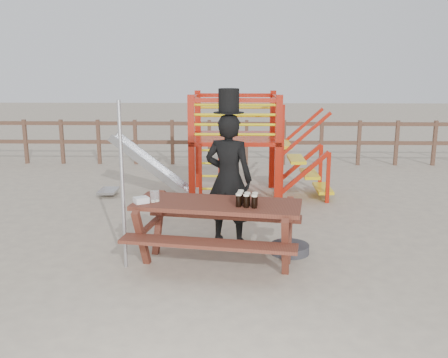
{
  "coord_description": "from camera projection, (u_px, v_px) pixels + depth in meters",
  "views": [
    {
      "loc": [
        0.23,
        -6.28,
        2.6
      ],
      "look_at": [
        0.05,
        0.8,
        1.0
      ],
      "focal_mm": 40.0,
      "sensor_mm": 36.0,
      "label": 1
    }
  ],
  "objects": [
    {
      "name": "metal_pole",
      "position": [
        122.0,
        186.0,
        6.37
      ],
      "size": [
        0.05,
        0.05,
        2.2
      ],
      "primitive_type": "cylinder",
      "color": "#B2B2B7",
      "rests_on": "ground"
    },
    {
      "name": "playground_fort",
      "position": [
        231.0,
        145.0,
        9.95
      ],
      "size": [
        4.71,
        1.84,
        2.1
      ],
      "color": "#B71E0C",
      "rests_on": "ground"
    },
    {
      "name": "man_with_hat",
      "position": [
        229.0,
        176.0,
        7.34
      ],
      "size": [
        0.81,
        0.64,
        2.3
      ],
      "rotation": [
        0.0,
        0.0,
        2.87
      ],
      "color": "black",
      "rests_on": "ground"
    },
    {
      "name": "picnic_table",
      "position": [
        217.0,
        225.0,
        6.63
      ],
      "size": [
        2.4,
        1.84,
        0.85
      ],
      "rotation": [
        0.0,
        0.0,
        -0.16
      ],
      "color": "brown",
      "rests_on": "ground"
    },
    {
      "name": "back_fence",
      "position": [
        228.0,
        137.0,
        13.36
      ],
      "size": [
        15.09,
        0.09,
        1.2
      ],
      "color": "brown",
      "rests_on": "ground"
    },
    {
      "name": "parasol_base",
      "position": [
        290.0,
        249.0,
        7.09
      ],
      "size": [
        0.55,
        0.55,
        0.23
      ],
      "color": "#36363B",
      "rests_on": "ground"
    },
    {
      "name": "ground",
      "position": [
        219.0,
        264.0,
        6.7
      ],
      "size": [
        60.0,
        60.0,
        0.0
      ],
      "primitive_type": "plane",
      "color": "#B8AA8F",
      "rests_on": "ground"
    },
    {
      "name": "stout_pints",
      "position": [
        246.0,
        199.0,
        6.39
      ],
      "size": [
        0.29,
        0.31,
        0.17
      ],
      "color": "black",
      "rests_on": "picnic_table"
    },
    {
      "name": "empty_glasses",
      "position": [
        155.0,
        197.0,
        6.58
      ],
      "size": [
        0.12,
        0.1,
        0.15
      ],
      "color": "silver",
      "rests_on": "picnic_table"
    },
    {
      "name": "paper_bag",
      "position": [
        141.0,
        200.0,
        6.53
      ],
      "size": [
        0.23,
        0.21,
        0.08
      ],
      "primitive_type": "cube",
      "rotation": [
        0.0,
        0.0,
        0.56
      ],
      "color": "white",
      "rests_on": "picnic_table"
    }
  ]
}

